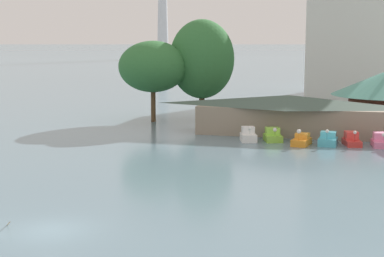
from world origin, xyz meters
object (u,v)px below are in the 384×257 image
(pedal_boat_cyan, at_px, (328,140))
(shoreline_tree_mid, at_px, (202,59))
(shoreline_tree_tall_left, at_px, (153,67))
(boathouse, at_px, (289,114))
(pedal_boat_white, at_px, (248,136))
(background_building_block, at_px, (372,20))
(pedal_boat_lime, at_px, (273,136))
(pedal_boat_orange, at_px, (301,140))
(pedal_boat_pink, at_px, (381,141))
(pedal_boat_red, at_px, (352,140))

(pedal_boat_cyan, relative_size, shoreline_tree_mid, 0.19)
(pedal_boat_cyan, distance_m, shoreline_tree_tall_left, 25.04)
(shoreline_tree_mid, bearing_deg, boathouse, -37.45)
(pedal_boat_white, relative_size, shoreline_tree_mid, 0.21)
(pedal_boat_cyan, relative_size, background_building_block, 0.09)
(pedal_boat_white, height_order, pedal_boat_lime, pedal_boat_white)
(pedal_boat_white, distance_m, boathouse, 6.49)
(pedal_boat_orange, distance_m, boathouse, 6.70)
(pedal_boat_pink, bearing_deg, pedal_boat_cyan, -88.83)
(pedal_boat_cyan, bearing_deg, shoreline_tree_mid, -128.37)
(pedal_boat_orange, relative_size, pedal_boat_red, 0.91)
(pedal_boat_pink, xyz_separation_m, boathouse, (-9.26, 4.91, 1.69))
(pedal_boat_orange, distance_m, pedal_boat_red, 4.82)
(pedal_boat_lime, height_order, shoreline_tree_tall_left, shoreline_tree_tall_left)
(pedal_boat_orange, distance_m, shoreline_tree_mid, 21.66)
(pedal_boat_cyan, distance_m, pedal_boat_red, 2.31)
(pedal_boat_pink, relative_size, boathouse, 0.14)
(pedal_boat_lime, distance_m, pedal_boat_cyan, 5.49)
(pedal_boat_lime, relative_size, shoreline_tree_mid, 0.22)
(shoreline_tree_tall_left, bearing_deg, pedal_boat_white, -38.84)
(boathouse, bearing_deg, pedal_boat_cyan, -52.11)
(pedal_boat_white, xyz_separation_m, pedal_boat_cyan, (7.75, -0.31, -0.04))
(pedal_boat_orange, relative_size, shoreline_tree_tall_left, 0.28)
(shoreline_tree_mid, distance_m, background_building_block, 42.48)
(pedal_boat_pink, height_order, boathouse, boathouse)
(pedal_boat_white, relative_size, background_building_block, 0.10)
(pedal_boat_red, distance_m, background_building_block, 52.07)
(shoreline_tree_tall_left, relative_size, shoreline_tree_mid, 0.79)
(pedal_boat_orange, height_order, pedal_boat_cyan, pedal_boat_orange)
(boathouse, bearing_deg, pedal_boat_orange, -72.84)
(boathouse, distance_m, background_building_block, 47.75)
(pedal_boat_lime, height_order, pedal_boat_cyan, pedal_boat_cyan)
(boathouse, xyz_separation_m, shoreline_tree_mid, (-11.78, 9.02, 5.37))
(pedal_boat_orange, bearing_deg, background_building_block, -177.34)
(pedal_boat_cyan, bearing_deg, shoreline_tree_tall_left, -114.06)
(background_building_block, bearing_deg, shoreline_tree_mid, -119.84)
(shoreline_tree_mid, bearing_deg, pedal_boat_white, -59.62)
(pedal_boat_white, distance_m, shoreline_tree_tall_left, 18.64)
(pedal_boat_red, relative_size, boathouse, 0.15)
(pedal_boat_orange, height_order, boathouse, boathouse)
(pedal_boat_white, relative_size, pedal_boat_lime, 0.95)
(pedal_boat_white, bearing_deg, boathouse, 129.72)
(pedal_boat_orange, relative_size, boathouse, 0.13)
(pedal_boat_pink, relative_size, background_building_block, 0.11)
(pedal_boat_lime, bearing_deg, pedal_boat_white, -91.60)
(pedal_boat_cyan, bearing_deg, pedal_boat_pink, 101.76)
(pedal_boat_lime, distance_m, shoreline_tree_tall_left, 20.06)
(pedal_boat_red, height_order, background_building_block, background_building_block)
(pedal_boat_orange, bearing_deg, pedal_boat_pink, 110.49)
(pedal_boat_cyan, xyz_separation_m, shoreline_tree_mid, (-16.13, 14.62, 7.04))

